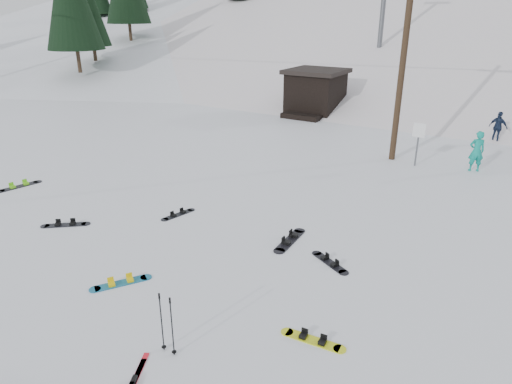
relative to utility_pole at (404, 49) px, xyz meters
The scene contains 18 objects.
ground 14.90m from the utility_pole, 98.13° to the right, with size 200.00×200.00×0.00m, color white.
ski_slope 44.31m from the utility_pole, 92.79° to the left, with size 60.00×75.00×45.00m, color white.
ridge_left 53.35m from the utility_pole, 138.18° to the left, with size 34.00×85.00×38.00m, color white.
treeline_left 44.65m from the utility_pole, 144.16° to the left, with size 20.00×64.00×10.00m, color black, non-canonical shape.
treeline_crest 72.18m from the utility_pole, 91.59° to the left, with size 50.00×6.00×10.00m, color black, non-canonical shape.
utility_pole is the anchor object (origin of this frame).
trail_sign 3.60m from the utility_pole, 21.04° to the right, with size 0.50×0.09×1.85m.
lift_hut 10.40m from the utility_pole, 135.24° to the left, with size 3.40×4.10×2.75m.
hero_snowboard 14.37m from the utility_pole, 101.44° to the right, with size 0.93×1.30×0.10m.
ski_poles 15.05m from the utility_pole, 90.40° to the right, with size 0.36×0.09×1.29m.
board_scatter_a 14.42m from the utility_pole, 118.86° to the right, with size 1.20×1.04×0.10m.
board_scatter_b 11.40m from the utility_pole, 113.47° to the right, with size 0.47×1.27×0.09m.
board_scatter_c 15.97m from the utility_pole, 135.37° to the right, with size 0.57×1.62×0.12m.
board_scatter_d 10.89m from the utility_pole, 82.89° to the right, with size 1.25×0.80×0.10m.
board_scatter_e 13.74m from the utility_pole, 80.51° to the right, with size 1.37×0.35×0.10m.
board_scatter_f 10.34m from the utility_pole, 91.50° to the right, with size 0.40×1.72×0.12m.
skier_teal 5.08m from the utility_pole, ahead, with size 0.61×0.40×1.68m, color #0E8F7F.
skier_navy 7.63m from the utility_pole, 56.60° to the left, with size 0.90×0.37×1.54m, color #17233B.
Camera 1 is at (7.03, -5.61, 6.16)m, focal length 32.00 mm.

